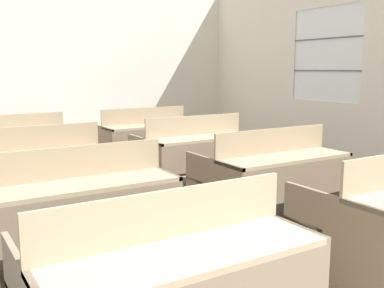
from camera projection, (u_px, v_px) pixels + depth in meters
The scene contains 8 objects.
wall_back at pixel (46, 69), 6.91m from camera, with size 6.55×0.06×2.81m.
bench_front_left at pixel (168, 282), 2.01m from camera, with size 1.23×0.83×0.89m.
bench_second_left at pixel (79, 206), 3.12m from camera, with size 1.23×0.83×0.89m.
bench_second_right at pixel (271, 176), 4.01m from camera, with size 1.23×0.83×0.89m.
bench_third_left at pixel (35, 171), 4.20m from camera, with size 1.23×0.83×0.89m.
bench_third_right at pixel (194, 153), 5.11m from camera, with size 1.23×0.83×0.89m.
bench_back_left at pixel (12, 150), 5.27m from camera, with size 1.23×0.83×0.89m.
bench_back_right at pixel (145, 139), 6.16m from camera, with size 1.23×0.83×0.89m.
Camera 1 is at (-1.75, -0.01, 1.40)m, focal length 42.00 mm.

